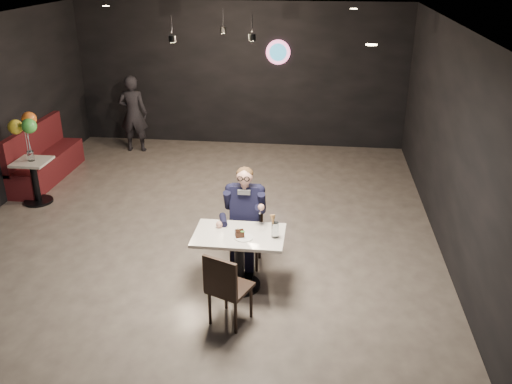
# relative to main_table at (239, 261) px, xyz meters

# --- Properties ---
(floor) EXTENTS (9.00, 9.00, 0.00)m
(floor) POSITION_rel_main_table_xyz_m (-0.80, 1.12, -0.38)
(floor) COLOR gray
(floor) RESTS_ON ground
(wall_sign) EXTENTS (0.50, 0.06, 0.50)m
(wall_sign) POSITION_rel_main_table_xyz_m (-0.00, 5.59, 1.62)
(wall_sign) COLOR pink
(wall_sign) RESTS_ON floor
(pendant_lights) EXTENTS (1.40, 1.20, 0.36)m
(pendant_lights) POSITION_rel_main_table_xyz_m (-0.80, 3.12, 2.51)
(pendant_lights) COLOR black
(pendant_lights) RESTS_ON floor
(main_table) EXTENTS (1.10, 0.70, 0.75)m
(main_table) POSITION_rel_main_table_xyz_m (0.00, 0.00, 0.00)
(main_table) COLOR white
(main_table) RESTS_ON floor
(chair_far) EXTENTS (0.42, 0.46, 0.92)m
(chair_far) POSITION_rel_main_table_xyz_m (0.00, 0.55, 0.09)
(chair_far) COLOR black
(chair_far) RESTS_ON floor
(chair_near) EXTENTS (0.56, 0.59, 0.92)m
(chair_near) POSITION_rel_main_table_xyz_m (0.00, -0.70, 0.09)
(chair_near) COLOR black
(chair_near) RESTS_ON floor
(seated_man) EXTENTS (0.60, 0.80, 1.44)m
(seated_man) POSITION_rel_main_table_xyz_m (0.00, 0.55, 0.34)
(seated_man) COLOR black
(seated_man) RESTS_ON floor
(dessert_plate) EXTENTS (0.23, 0.23, 0.01)m
(dessert_plate) POSITION_rel_main_table_xyz_m (0.07, -0.09, 0.38)
(dessert_plate) COLOR white
(dessert_plate) RESTS_ON main_table
(cake_slice) EXTENTS (0.12, 0.11, 0.07)m
(cake_slice) POSITION_rel_main_table_xyz_m (0.02, -0.08, 0.42)
(cake_slice) COLOR black
(cake_slice) RESTS_ON dessert_plate
(mint_leaf) EXTENTS (0.06, 0.04, 0.01)m
(mint_leaf) POSITION_rel_main_table_xyz_m (0.06, -0.11, 0.47)
(mint_leaf) COLOR #33882C
(mint_leaf) RESTS_ON cake_slice
(sundae_glass) EXTENTS (0.09, 0.09, 0.19)m
(sundae_glass) POSITION_rel_main_table_xyz_m (0.44, -0.03, 0.47)
(sundae_glass) COLOR silver
(sundae_glass) RESTS_ON main_table
(wafer_cone) EXTENTS (0.08, 0.08, 0.13)m
(wafer_cone) POSITION_rel_main_table_xyz_m (0.41, -0.07, 0.62)
(wafer_cone) COLOR tan
(wafer_cone) RESTS_ON sundae_glass
(booth_bench) EXTENTS (0.51, 2.05, 1.02)m
(booth_bench) POSITION_rel_main_table_xyz_m (-4.05, 3.10, 0.14)
(booth_bench) COLOR #490F1B
(booth_bench) RESTS_ON floor
(side_table) EXTENTS (0.54, 0.54, 0.68)m
(side_table) POSITION_rel_main_table_xyz_m (-3.75, 2.10, -0.04)
(side_table) COLOR white
(side_table) RESTS_ON floor
(balloon_vase) EXTENTS (0.11, 0.11, 0.16)m
(balloon_vase) POSITION_rel_main_table_xyz_m (-3.75, 2.10, 0.46)
(balloon_vase) COLOR silver
(balloon_vase) RESTS_ON side_table
(balloon_bunch) EXTENTS (0.43, 0.43, 0.71)m
(balloon_bunch) POSITION_rel_main_table_xyz_m (-3.75, 2.10, 0.88)
(balloon_bunch) COLOR yellow
(balloon_bunch) RESTS_ON balloon_vase
(passerby) EXTENTS (0.61, 0.43, 1.60)m
(passerby) POSITION_rel_main_table_xyz_m (-2.95, 4.86, 0.43)
(passerby) COLOR black
(passerby) RESTS_ON floor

